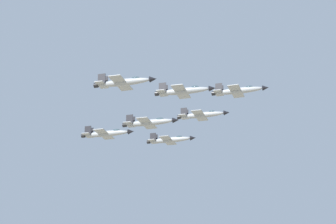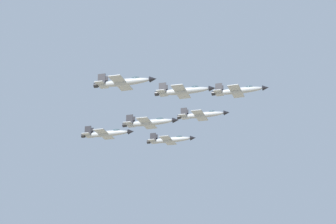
{
  "view_description": "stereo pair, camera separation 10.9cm",
  "coord_description": "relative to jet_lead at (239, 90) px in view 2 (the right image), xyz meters",
  "views": [
    {
      "loc": [
        -174.04,
        2.41,
        76.81
      ],
      "look_at": [
        -10.21,
        -9.66,
        137.01
      ],
      "focal_mm": 67.29,
      "sensor_mm": 36.0,
      "label": 1
    },
    {
      "loc": [
        -174.05,
        2.3,
        76.81
      ],
      "look_at": [
        -10.21,
        -9.66,
        137.01
      ],
      "focal_mm": 67.29,
      "sensor_mm": 36.0,
      "label": 2
    }
  ],
  "objects": [
    {
      "name": "jet_trailing",
      "position": [
        13.03,
        35.88,
        -8.94
      ],
      "size": [
        9.93,
        15.24,
        3.31
      ],
      "rotation": [
        0.0,
        0.0,
        4.37
      ],
      "color": "#9EA3A8"
    },
    {
      "name": "jet_lead",
      "position": [
        0.0,
        0.0,
        0.0
      ],
      "size": [
        9.92,
        15.14,
        3.31
      ],
      "rotation": [
        0.0,
        0.0,
        4.35
      ],
      "color": "#9EA3A8"
    },
    {
      "name": "jet_slot_rear",
      "position": [
        8.69,
        23.92,
        -6.81
      ],
      "size": [
        10.37,
        15.87,
        3.46
      ],
      "rotation": [
        0.0,
        0.0,
        4.36
      ],
      "color": "#9EA3A8"
    },
    {
      "name": "jet_left_wingman",
      "position": [
        14.51,
        8.27,
        -2.04
      ],
      "size": [
        9.85,
        15.07,
        3.29
      ],
      "rotation": [
        0.0,
        0.0,
        4.36
      ],
      "color": "#9EA3A8"
    },
    {
      "name": "jet_right_wingman",
      "position": [
        -5.82,
        15.65,
        -2.92
      ],
      "size": [
        10.26,
        15.79,
        3.42
      ],
      "rotation": [
        0.0,
        0.0,
        4.38
      ],
      "color": "#9EA3A8"
    },
    {
      "name": "jet_right_outer",
      "position": [
        -11.64,
        31.3,
        -3.38
      ],
      "size": [
        10.43,
        15.99,
        3.48
      ],
      "rotation": [
        0.0,
        0.0,
        4.36
      ],
      "color": "#9EA3A8"
    },
    {
      "name": "jet_left_outer",
      "position": [
        29.02,
        16.54,
        -5.29
      ],
      "size": [
        9.93,
        15.17,
        3.31
      ],
      "rotation": [
        0.0,
        0.0,
        4.35
      ],
      "color": "#9EA3A8"
    }
  ]
}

